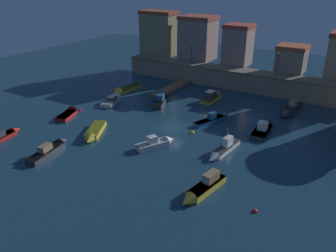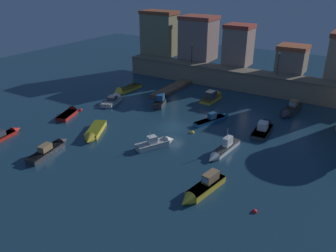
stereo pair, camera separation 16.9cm
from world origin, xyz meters
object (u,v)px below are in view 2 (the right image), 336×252
(moored_boat_2, at_px, (290,110))
(quay_lamp_1, at_px, (278,60))
(moored_boat_3, at_px, (162,100))
(moored_boat_10, at_px, (70,113))
(moored_boat_5, at_px, (214,96))
(moored_boat_0, at_px, (158,143))
(moored_boat_11, at_px, (264,127))
(moored_boat_8, at_px, (222,150))
(moored_boat_1, at_px, (94,133))
(mooring_buoy_0, at_px, (80,110))
(moored_boat_12, at_px, (1,137))
(mooring_buoy_1, at_px, (192,133))
(moored_boat_4, at_px, (124,90))
(moored_boat_7, at_px, (215,119))
(moored_boat_13, at_px, (51,148))
(mooring_buoy_2, at_px, (254,212))
(moored_boat_6, at_px, (202,189))
(moored_boat_9, at_px, (114,99))
(quay_lamp_0, at_px, (192,50))

(moored_boat_2, bearing_deg, quay_lamp_1, -144.81)
(moored_boat_3, xyz_separation_m, moored_boat_10, (-9.11, -11.38, -0.29))
(moored_boat_5, bearing_deg, moored_boat_3, 136.39)
(moored_boat_0, bearing_deg, moored_boat_11, -13.06)
(moored_boat_5, xyz_separation_m, moored_boat_8, (8.90, -16.83, -0.07))
(moored_boat_1, relative_size, mooring_buoy_0, 10.90)
(moored_boat_12, xyz_separation_m, mooring_buoy_1, (19.97, 14.59, -0.38))
(moored_boat_2, bearing_deg, moored_boat_4, -75.33)
(moored_boat_0, distance_m, moored_boat_7, 11.14)
(moored_boat_1, bearing_deg, moored_boat_10, -140.50)
(quay_lamp_1, height_order, moored_boat_13, quay_lamp_1)
(moored_boat_10, bearing_deg, moored_boat_8, -107.03)
(moored_boat_7, height_order, mooring_buoy_2, moored_boat_7)
(moored_boat_1, distance_m, moored_boat_5, 22.53)
(moored_boat_6, distance_m, moored_boat_9, 28.86)
(moored_boat_0, relative_size, moored_boat_9, 0.90)
(moored_boat_5, relative_size, moored_boat_6, 0.91)
(moored_boat_10, height_order, moored_boat_13, moored_boat_13)
(moored_boat_8, height_order, moored_boat_12, moored_boat_8)
(moored_boat_1, height_order, moored_boat_10, moored_boat_1)
(moored_boat_13, bearing_deg, moored_boat_3, -15.77)
(quay_lamp_1, height_order, moored_boat_2, quay_lamp_1)
(quay_lamp_0, height_order, mooring_buoy_1, quay_lamp_0)
(moored_boat_4, distance_m, moored_boat_13, 23.42)
(moored_boat_4, xyz_separation_m, mooring_buoy_2, (31.17, -20.73, -0.29))
(moored_boat_6, xyz_separation_m, mooring_buoy_0, (-25.90, 9.76, -0.52))
(moored_boat_2, relative_size, mooring_buoy_1, 11.19)
(quay_lamp_0, bearing_deg, moored_boat_4, -118.49)
(moored_boat_1, bearing_deg, moored_boat_12, -79.38)
(moored_boat_8, xyz_separation_m, moored_boat_9, (-22.57, 7.28, -0.08))
(quay_lamp_0, bearing_deg, moored_boat_1, -87.79)
(moored_boat_0, bearing_deg, moored_boat_3, 58.13)
(moored_boat_8, distance_m, moored_boat_9, 23.71)
(moored_boat_9, bearing_deg, moored_boat_3, -81.44)
(moored_boat_11, bearing_deg, moored_boat_8, 162.80)
(mooring_buoy_0, bearing_deg, moored_boat_1, -35.10)
(moored_boat_12, relative_size, mooring_buoy_1, 12.25)
(quay_lamp_0, xyz_separation_m, moored_boat_13, (-0.16, -35.12, -5.57))
(moored_boat_8, height_order, moored_boat_9, moored_boat_8)
(moored_boat_1, xyz_separation_m, moored_boat_6, (17.86, -4.11, 0.15))
(quay_lamp_0, xyz_separation_m, moored_boat_10, (-6.99, -25.57, -5.69))
(moored_boat_2, relative_size, moored_boat_8, 1.03)
(moored_boat_7, bearing_deg, mooring_buoy_1, -168.29)
(moored_boat_10, bearing_deg, mooring_buoy_1, -97.17)
(moored_boat_3, relative_size, moored_boat_4, 0.88)
(moored_boat_1, bearing_deg, moored_boat_0, 76.66)
(quay_lamp_1, height_order, moored_boat_1, quay_lamp_1)
(quay_lamp_1, xyz_separation_m, moored_boat_13, (-16.71, -35.12, -5.66))
(mooring_buoy_2, bearing_deg, mooring_buoy_1, 136.85)
(moored_boat_4, xyz_separation_m, moored_boat_10, (-0.11, -12.89, -0.01))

